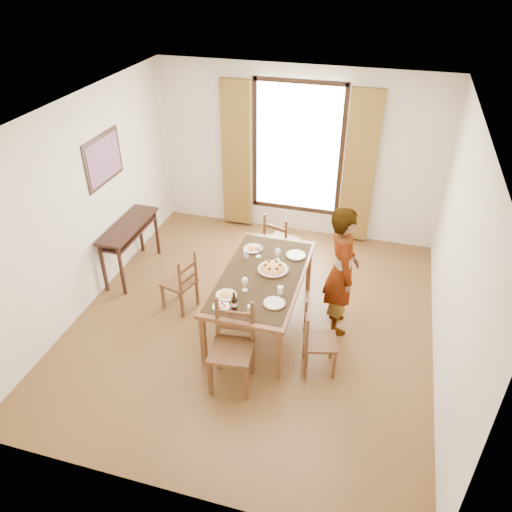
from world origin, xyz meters
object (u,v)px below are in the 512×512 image
(console_table, at_px, (129,231))
(man, at_px, (342,271))
(dining_table, at_px, (261,279))
(pasta_platter, at_px, (273,267))

(console_table, relative_size, man, 0.71)
(dining_table, bearing_deg, man, 12.63)
(console_table, bearing_deg, man, -7.56)
(man, distance_m, pasta_platter, 0.84)
(man, xyz_separation_m, pasta_platter, (-0.83, -0.08, -0.04))
(console_table, relative_size, dining_table, 0.63)
(dining_table, relative_size, pasta_platter, 4.74)
(console_table, relative_size, pasta_platter, 3.00)
(dining_table, xyz_separation_m, pasta_platter, (0.11, 0.13, 0.11))
(console_table, xyz_separation_m, dining_table, (2.13, -0.62, 0.01))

